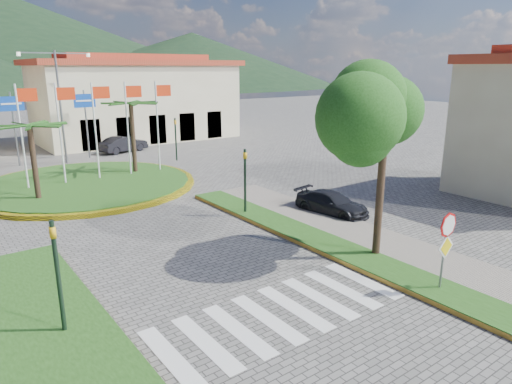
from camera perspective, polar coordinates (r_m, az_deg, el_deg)
sidewalk_right at (r=16.62m, az=23.96°, el=-10.09°), size 4.00×28.00×0.15m
verge_right at (r=15.66m, az=21.73°, el=-11.37°), size 1.60×28.00×0.18m
median_left at (r=12.95m, az=-28.00°, el=-18.06°), size 5.00×14.00×0.18m
crosswalk at (r=13.55m, az=2.78°, el=-14.96°), size 8.00×3.00×0.01m
roundabout_island at (r=28.81m, az=-20.49°, el=0.96°), size 12.70×12.70×6.00m
stop_sign at (r=15.07m, az=22.68°, el=-5.47°), size 0.80×0.11×2.65m
deciduous_tree at (r=16.47m, az=15.90°, el=8.96°), size 3.60×3.60×6.80m
traffic_light_left at (r=12.71m, az=-23.60°, el=-8.68°), size 0.15×0.18×3.20m
traffic_light_right at (r=21.37m, az=-1.38°, el=2.07°), size 0.15×0.18×3.20m
traffic_light_far at (r=35.00m, az=-10.02°, el=7.04°), size 0.18×0.15×3.20m
direction_sign_west at (r=36.54m, az=-28.11°, el=8.35°), size 1.60×0.14×5.20m
direction_sign_east at (r=37.62m, az=-20.53°, el=9.32°), size 1.60×0.14×5.20m
street_lamp_centre at (r=36.10m, az=-23.30°, el=10.38°), size 4.80×0.16×8.00m
building_right at (r=46.52m, az=-14.70°, el=11.21°), size 19.08×9.54×8.05m
hill_far_east at (r=160.03m, az=-7.90°, el=15.94°), size 120.00×120.00×18.00m
car_dark_b at (r=39.72m, az=-16.22°, el=5.77°), size 4.28×2.43×1.33m
car_side_right at (r=22.15m, az=9.46°, el=-1.40°), size 2.12×3.95×1.09m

